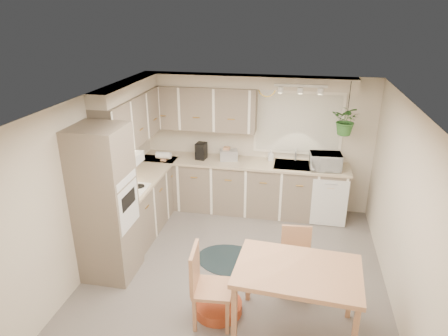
{
  "coord_description": "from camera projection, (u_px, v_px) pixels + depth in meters",
  "views": [
    {
      "loc": [
        0.73,
        -4.62,
        3.42
      ],
      "look_at": [
        -0.29,
        0.55,
        1.3
      ],
      "focal_mm": 32.0,
      "sensor_mm": 36.0,
      "label": 1
    }
  ],
  "objects": [
    {
      "name": "range_hood",
      "position": [
        123.0,
        161.0,
        5.67
      ],
      "size": [
        0.4,
        0.6,
        0.14
      ],
      "primitive_type": "cube",
      "color": "silver",
      "rests_on": "upper_cab_left"
    },
    {
      "name": "microwave",
      "position": [
        326.0,
        160.0,
        6.54
      ],
      "size": [
        0.53,
        0.33,
        0.34
      ],
      "primitive_type": "imported",
      "rotation": [
        0.0,
        0.0,
        0.1
      ],
      "color": "silver",
      "rests_on": "counter_back"
    },
    {
      "name": "upper_cab_left",
      "position": [
        132.0,
        119.0,
        6.17
      ],
      "size": [
        0.35,
        2.0,
        0.75
      ],
      "primitive_type": "cube",
      "color": "#7E6C5E",
      "rests_on": "wall_left"
    },
    {
      "name": "floor",
      "position": [
        236.0,
        270.0,
        5.61
      ],
      "size": [
        4.2,
        4.2,
        0.0
      ],
      "primitive_type": "plane",
      "color": "#66605A",
      "rests_on": "ground"
    },
    {
      "name": "soffit_left",
      "position": [
        128.0,
        88.0,
        6.0
      ],
      "size": [
        0.3,
        2.0,
        0.2
      ],
      "primitive_type": "cube",
      "color": "beige",
      "rests_on": "wall_left"
    },
    {
      "name": "wall_back",
      "position": [
        257.0,
        143.0,
        7.08
      ],
      "size": [
        4.0,
        0.04,
        2.4
      ],
      "primitive_type": "cube",
      "color": "beige",
      "rests_on": "floor"
    },
    {
      "name": "chair_back",
      "position": [
        296.0,
        263.0,
        5.05
      ],
      "size": [
        0.43,
        0.43,
        0.86
      ],
      "primitive_type": "cube",
      "rotation": [
        0.0,
        0.0,
        3.22
      ],
      "color": "tan",
      "rests_on": "floor"
    },
    {
      "name": "sink",
      "position": [
        295.0,
        167.0,
        6.79
      ],
      "size": [
        0.7,
        0.48,
        0.1
      ],
      "primitive_type": "cube",
      "color": "#AFB2B7",
      "rests_on": "counter_back"
    },
    {
      "name": "wall_clock",
      "position": [
        267.0,
        88.0,
        6.66
      ],
      "size": [
        0.3,
        0.03,
        0.3
      ],
      "primitive_type": "cylinder",
      "rotation": [
        1.57,
        0.0,
        0.0
      ],
      "color": "gold",
      "rests_on": "wall_back"
    },
    {
      "name": "toaster",
      "position": [
        229.0,
        155.0,
        6.97
      ],
      "size": [
        0.34,
        0.24,
        0.19
      ],
      "primitive_type": "cube",
      "rotation": [
        0.0,
        0.0,
        0.24
      ],
      "color": "#AFB2B7",
      "rests_on": "counter_back"
    },
    {
      "name": "coffee_maker",
      "position": [
        201.0,
        151.0,
        7.02
      ],
      "size": [
        0.19,
        0.22,
        0.29
      ],
      "primitive_type": "cube",
      "rotation": [
        0.0,
        0.0,
        -0.13
      ],
      "color": "black",
      "rests_on": "counter_back"
    },
    {
      "name": "soffit_back",
      "position": [
        245.0,
        81.0,
        6.57
      ],
      "size": [
        3.6,
        0.3,
        0.2
      ],
      "primitive_type": "cube",
      "color": "beige",
      "rests_on": "wall_back"
    },
    {
      "name": "window_frame",
      "position": [
        298.0,
        123.0,
        6.79
      ],
      "size": [
        1.5,
        0.02,
        1.1
      ],
      "primitive_type": "cube",
      "color": "white",
      "rests_on": "wall_back"
    },
    {
      "name": "base_cab_left",
      "position": [
        143.0,
        203.0,
        6.55
      ],
      "size": [
        0.6,
        1.85,
        0.9
      ],
      "primitive_type": "cube",
      "color": "#7E6C5E",
      "rests_on": "floor"
    },
    {
      "name": "counter_left",
      "position": [
        142.0,
        177.0,
        6.37
      ],
      "size": [
        0.64,
        1.89,
        0.04
      ],
      "primitive_type": "cube",
      "color": "tan",
      "rests_on": "base_cab_left"
    },
    {
      "name": "wall_front",
      "position": [
        196.0,
        301.0,
        3.25
      ],
      "size": [
        4.0,
        0.04,
        2.4
      ],
      "primitive_type": "cube",
      "color": "beige",
      "rests_on": "floor"
    },
    {
      "name": "wall_oven_face",
      "position": [
        129.0,
        207.0,
        5.12
      ],
      "size": [
        0.02,
        0.56,
        0.58
      ],
      "primitive_type": "cube",
      "color": "silver",
      "rests_on": "oven_stack"
    },
    {
      "name": "hanging_plant",
      "position": [
        346.0,
        124.0,
        6.26
      ],
      "size": [
        0.58,
        0.61,
        0.37
      ],
      "primitive_type": "imported",
      "rotation": [
        0.0,
        0.0,
        -0.4
      ],
      "color": "#316829",
      "rests_on": "ceiling"
    },
    {
      "name": "wall_left",
      "position": [
        95.0,
        181.0,
        5.52
      ],
      "size": [
        0.04,
        4.2,
        2.4
      ],
      "primitive_type": "cube",
      "color": "beige",
      "rests_on": "floor"
    },
    {
      "name": "braided_rug",
      "position": [
        232.0,
        260.0,
        5.81
      ],
      "size": [
        1.18,
        0.97,
        0.01
      ],
      "primitive_type": "ellipsoid",
      "rotation": [
        0.0,
        0.0,
        -0.18
      ],
      "color": "black",
      "rests_on": "floor"
    },
    {
      "name": "ceiling",
      "position": [
        239.0,
        101.0,
        4.72
      ],
      "size": [
        4.2,
        4.2,
        0.0
      ],
      "primitive_type": "plane",
      "color": "silver",
      "rests_on": "wall_back"
    },
    {
      "name": "dining_table",
      "position": [
        295.0,
        301.0,
        4.4
      ],
      "size": [
        1.38,
        0.97,
        0.84
      ],
      "primitive_type": "cube",
      "rotation": [
        0.0,
        0.0,
        -0.06
      ],
      "color": "tan",
      "rests_on": "floor"
    },
    {
      "name": "knife_block",
      "position": [
        227.0,
        153.0,
        6.99
      ],
      "size": [
        0.11,
        0.11,
        0.23
      ],
      "primitive_type": "cube",
      "rotation": [
        0.0,
        0.0,
        -0.09
      ],
      "color": "tan",
      "rests_on": "counter_back"
    },
    {
      "name": "track_light_bar",
      "position": [
        301.0,
        86.0,
        6.03
      ],
      "size": [
        0.8,
        0.04,
        0.04
      ],
      "primitive_type": "cube",
      "color": "silver",
      "rests_on": "ceiling"
    },
    {
      "name": "dishwasher_front",
      "position": [
        329.0,
        203.0,
        6.58
      ],
      "size": [
        0.58,
        0.02,
        0.83
      ],
      "primitive_type": "cube",
      "color": "silver",
      "rests_on": "base_cab_back"
    },
    {
      "name": "cooktop",
      "position": [
        127.0,
        190.0,
        5.83
      ],
      "size": [
        0.52,
        0.58,
        0.02
      ],
      "primitive_type": "cube",
      "color": "silver",
      "rests_on": "counter_left"
    },
    {
      "name": "base_cab_back",
      "position": [
        242.0,
        187.0,
        7.12
      ],
      "size": [
        3.6,
        0.6,
        0.9
      ],
      "primitive_type": "cube",
      "color": "#7E6C5E",
      "rests_on": "floor"
    },
    {
      "name": "upper_cab_back",
      "position": [
        199.0,
        108.0,
        6.86
      ],
      "size": [
        2.0,
        0.35,
        0.75
      ],
      "primitive_type": "cube",
      "color": "#7E6C5E",
      "rests_on": "wall_back"
    },
    {
      "name": "counter_back",
      "position": [
        243.0,
        163.0,
        6.94
      ],
      "size": [
        3.64,
        0.64,
        0.04
      ],
      "primitive_type": "cube",
      "color": "tan",
      "rests_on": "base_cab_back"
    },
    {
      "name": "soap_bottle",
      "position": [
        271.0,
        158.0,
        6.97
      ],
      "size": [
        0.13,
        0.21,
        0.09
      ],
      "primitive_type": "imported",
      "rotation": [
        0.0,
        0.0,
        0.24
      ],
      "color": "silver",
      "rests_on": "counter_back"
    },
    {
      "name": "wall_right",
      "position": [
        401.0,
        206.0,
        4.81
      ],
      "size": [
        0.04,
        4.2,
        2.4
      ],
      "primitive_type": "cube",
      "color": "beige",
      "rests_on": "floor"
    },
    {
      "name": "chair_left",
      "position": [
        213.0,
        287.0,
        4.52
      ],
      "size": [
        0.49,
        0.49,
        0.97
      ],
      "primitive_type": "cube",
      "rotation": [
        0.0,
        0.0,
        -1.49
      ],
      "color": "tan",
      "rests_on": "floor"
    },
    {
      "name": "pet_bed",
      "position": [
        218.0,
        307.0,
        4.82
      ],
      "size": [
        0.59,
        0.59,
        0.13
      ],
      "primitive_type": "cylinder",
      "rotation": [
        0.0,
        0.0,
        -0.01
      ],
      "color": "#B24423",
      "rests_on": "floor"
    },
    {
      "name": "oven_stack",
      "position": [
        106.0,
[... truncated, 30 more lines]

